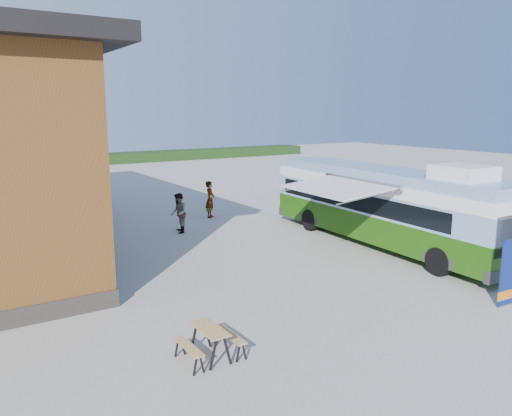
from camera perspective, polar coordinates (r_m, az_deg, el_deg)
ground at (r=17.41m, az=5.45°, el=-6.75°), size 100.00×100.00×0.00m
hedge at (r=54.40m, az=-12.92°, el=5.72°), size 40.00×3.00×1.00m
bus at (r=20.41m, az=14.39°, el=0.51°), size 3.09×11.68×3.55m
awning at (r=18.46m, az=9.56°, el=2.43°), size 2.72×4.14×0.51m
banner at (r=15.53m, az=26.95°, el=-7.15°), size 0.83×0.21×1.90m
picnic_table at (r=11.17m, az=-5.29°, el=-14.33°), size 1.25×1.11×0.71m
person_a at (r=25.18m, az=-5.27°, el=0.99°), size 0.78×0.80×1.85m
person_b at (r=22.16m, az=-8.82°, el=-0.59°), size 0.91×1.03×1.77m
slurry_tanker at (r=30.28m, az=-23.67°, el=2.80°), size 2.21×6.79×2.51m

